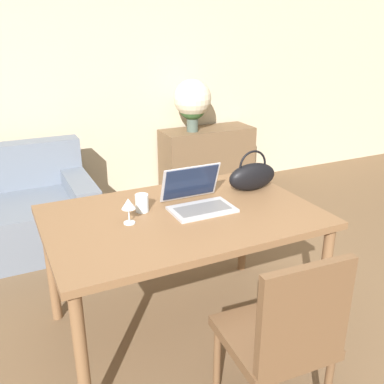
# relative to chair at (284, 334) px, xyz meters

# --- Properties ---
(wall_back) EXTENTS (10.00, 0.06, 2.70)m
(wall_back) POSITION_rel_chair_xyz_m (0.00, 3.13, 0.83)
(wall_back) COLOR beige
(wall_back) RESTS_ON ground_plane
(dining_table) EXTENTS (1.51, 0.99, 0.77)m
(dining_table) POSITION_rel_chair_xyz_m (-0.10, 0.83, 0.18)
(dining_table) COLOR brown
(dining_table) RESTS_ON ground_plane
(chair) EXTENTS (0.46, 0.46, 0.93)m
(chair) POSITION_rel_chair_xyz_m (0.00, 0.00, 0.00)
(chair) COLOR brown
(chair) RESTS_ON ground_plane
(sideboard) EXTENTS (1.01, 0.40, 0.73)m
(sideboard) POSITION_rel_chair_xyz_m (1.13, 2.86, -0.16)
(sideboard) COLOR brown
(sideboard) RESTS_ON ground_plane
(laptop) EXTENTS (0.36, 0.31, 0.23)m
(laptop) POSITION_rel_chair_xyz_m (0.02, 0.89, 0.32)
(laptop) COLOR #ADADB2
(laptop) RESTS_ON dining_table
(drinking_glass) EXTENTS (0.08, 0.08, 0.10)m
(drinking_glass) POSITION_rel_chair_xyz_m (-0.29, 0.96, 0.31)
(drinking_glass) COLOR silver
(drinking_glass) RESTS_ON dining_table
(wine_glass) EXTENTS (0.07, 0.07, 0.14)m
(wine_glass) POSITION_rel_chair_xyz_m (-0.41, 0.84, 0.36)
(wine_glass) COLOR silver
(wine_glass) RESTS_ON dining_table
(handbag) EXTENTS (0.33, 0.12, 0.26)m
(handbag) POSITION_rel_chair_xyz_m (0.46, 0.98, 0.35)
(handbag) COLOR black
(handbag) RESTS_ON dining_table
(flower_vase) EXTENTS (0.39, 0.39, 0.54)m
(flower_vase) POSITION_rel_chair_xyz_m (0.93, 2.82, 0.52)
(flower_vase) COLOR #47564C
(flower_vase) RESTS_ON sideboard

